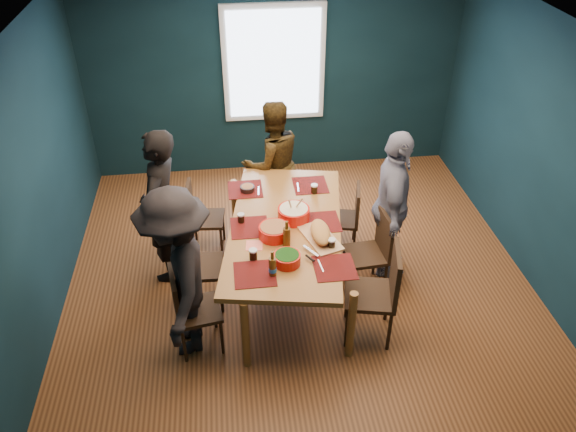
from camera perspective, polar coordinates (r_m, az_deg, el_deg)
name	(u,v)px	position (r m, az deg, el deg)	size (l,w,h in m)	color
room	(296,157)	(5.70, 0.84, 6.05)	(5.01, 5.01, 2.71)	#98582C
dining_table	(286,231)	(5.67, -0.25, -1.56)	(1.46, 2.35, 0.83)	#905D2B
chair_left_far	(199,213)	(6.45, -9.07, 0.30)	(0.43, 0.43, 0.87)	#321D10
chair_left_mid	(192,260)	(5.70, -9.77, -4.46)	(0.44, 0.44, 0.95)	#321D10
chair_left_near	(188,306)	(5.26, -10.16, -8.95)	(0.47, 0.47, 0.90)	#321D10
chair_right_far	(349,214)	(6.43, 6.19, 0.21)	(0.45, 0.45, 0.83)	#321D10
chair_right_mid	(374,247)	(5.90, 8.76, -3.13)	(0.44, 0.44, 0.90)	#321D10
chair_right_near	(381,288)	(5.32, 9.45, -7.20)	(0.55, 0.55, 1.03)	#321D10
person_far_left	(162,207)	(5.96, -12.66, 0.86)	(0.63, 0.42, 1.74)	black
person_back	(272,163)	(6.77, -1.61, 5.40)	(0.76, 0.60, 1.57)	black
person_right	(392,206)	(5.96, 10.51, 0.97)	(1.00, 0.42, 1.70)	silver
person_near_left	(179,275)	(5.07, -11.02, -5.86)	(1.12, 0.64, 1.73)	black
bowl_salad	(274,231)	(5.43, -1.43, -1.55)	(0.30, 0.30, 0.12)	red
bowl_dumpling	(294,213)	(5.66, 0.58, 0.28)	(0.32, 0.32, 0.30)	red
bowl_herbs	(287,259)	(5.11, -0.10, -4.34)	(0.25, 0.25, 0.11)	red
cutting_board	(320,234)	(5.40, 3.30, -1.80)	(0.40, 0.66, 0.14)	tan
small_bowl	(247,188)	(6.14, -4.15, 2.82)	(0.15, 0.15, 0.06)	black
beer_bottle_a	(273,267)	(4.96, -1.58, -5.18)	(0.07, 0.07, 0.26)	#4C2E0D
beer_bottle_b	(287,236)	(5.29, -0.14, -2.09)	(0.07, 0.07, 0.28)	#4C2E0D
cola_glass_a	(253,254)	(5.17, -3.56, -3.87)	(0.08, 0.08, 0.11)	black
cola_glass_b	(332,243)	(5.30, 4.45, -2.78)	(0.08, 0.08, 0.10)	black
cola_glass_c	(314,188)	(6.09, 2.69, 2.82)	(0.07, 0.07, 0.10)	black
cola_glass_d	(241,218)	(5.65, -4.80, -0.17)	(0.07, 0.07, 0.10)	black
napkin_a	(324,220)	(5.70, 3.67, -0.39)	(0.16, 0.16, 0.00)	#FF7B6B
napkin_b	(254,245)	(5.36, -3.45, -3.01)	(0.16, 0.16, 0.00)	#FF7B6B
napkin_c	(335,269)	(5.10, 4.76, -5.35)	(0.12, 0.12, 0.00)	#FF7B6B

